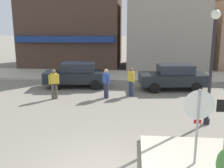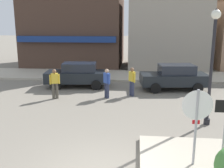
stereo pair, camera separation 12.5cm
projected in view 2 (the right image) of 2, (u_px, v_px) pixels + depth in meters
name	position (u px, v px, depth m)	size (l,w,h in m)	color
kerb_far	(125.00, 76.00, 20.10)	(80.00, 4.00, 0.15)	#B7AD99
stop_sign	(196.00, 118.00, 7.03)	(0.82, 0.07, 2.30)	#9E9EA3
lamp_post	(213.00, 51.00, 9.94)	(0.36, 0.36, 4.54)	black
parked_car_nearest	(78.00, 74.00, 16.71)	(4.15, 2.17, 1.56)	black
parked_car_second	(174.00, 77.00, 15.95)	(4.16, 2.21, 1.56)	black
pedestrian_crossing_near	(107.00, 82.00, 14.16)	(0.41, 0.49, 1.61)	#2D334C
pedestrian_crossing_far	(55.00, 83.00, 14.04)	(0.54, 0.34, 1.61)	#4C473D
pedestrian_kerb_side	(132.00, 81.00, 14.58)	(0.40, 0.50, 1.61)	#2D334C
building_corner_shop	(76.00, 22.00, 25.19)	(9.05, 7.88, 8.16)	#473328
building_storefront_left_near	(167.00, 32.00, 23.62)	(6.81, 6.41, 6.42)	#9E9384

